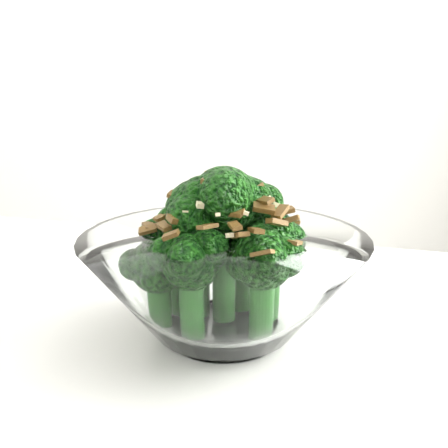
{
  "coord_description": "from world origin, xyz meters",
  "views": [
    {
      "loc": [
        0.18,
        -0.43,
        0.96
      ],
      "look_at": [
        0.2,
        -0.02,
        0.85
      ],
      "focal_mm": 40.0,
      "sensor_mm": 36.0,
      "label": 1
    }
  ],
  "objects": [
    {
      "name": "broccoli_dish",
      "position": [
        0.2,
        -0.02,
        0.81
      ],
      "size": [
        0.25,
        0.25,
        0.15
      ],
      "color": "white",
      "rests_on": "table"
    },
    {
      "name": "table",
      "position": [
        0.02,
        -0.05,
        0.68
      ],
      "size": [
        1.4,
        1.15,
        0.75
      ],
      "color": "white",
      "rests_on": "ground"
    }
  ]
}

